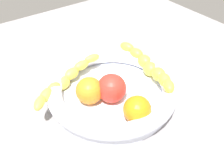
{
  "coord_description": "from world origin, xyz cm",
  "views": [
    {
      "loc": [
        -39.03,
        28.43,
        48.0
      ],
      "look_at": [
        0.0,
        0.0,
        8.1
      ],
      "focal_mm": 41.02,
      "sensor_mm": 36.0,
      "label": 1
    }
  ],
  "objects": [
    {
      "name": "orange_mid_left",
      "position": [
        -10.41,
        0.8,
        8.23
      ],
      "size": [
        6.25,
        6.25,
        6.25
      ],
      "primitive_type": "sphere",
      "color": "orange",
      "rests_on": "fruit_bowl"
    },
    {
      "name": "fruit_bowl",
      "position": [
        0.0,
        0.0,
        6.05
      ],
      "size": [
        32.24,
        32.24,
        5.87
      ],
      "color": "white",
      "rests_on": "kitchen_counter"
    },
    {
      "name": "orange_front",
      "position": [
        0.87,
        5.97,
        8.39
      ],
      "size": [
        6.58,
        6.58,
        6.58
      ],
      "primitive_type": "sphere",
      "color": "orange",
      "rests_on": "fruit_bowl"
    },
    {
      "name": "tomato_red",
      "position": [
        -1.73,
        1.38,
        8.62
      ],
      "size": [
        7.04,
        7.04,
        7.04
      ],
      "primitive_type": "sphere",
      "color": "red",
      "rests_on": "fruit_bowl"
    },
    {
      "name": "banana_draped_left",
      "position": [
        -0.36,
        -12.21,
        8.26
      ],
      "size": [
        24.28,
        8.23,
        5.78
      ],
      "color": "yellow",
      "rests_on": "fruit_bowl"
    },
    {
      "name": "kitchen_counter",
      "position": [
        0.0,
        0.0,
        1.5
      ],
      "size": [
        120.0,
        120.0,
        3.0
      ],
      "primitive_type": "cube",
      "color": "gray",
      "rests_on": "ground"
    },
    {
      "name": "banana_draped_right",
      "position": [
        8.33,
        8.69,
        7.93
      ],
      "size": [
        11.77,
        23.28,
        5.25
      ],
      "color": "yellow",
      "rests_on": "fruit_bowl"
    }
  ]
}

